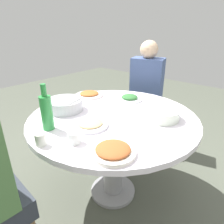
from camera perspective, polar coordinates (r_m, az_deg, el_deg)
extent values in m
plane|color=#4F5347|center=(1.89, 0.27, -21.78)|extent=(8.00, 8.00, 0.00)
cylinder|color=#99999E|center=(1.88, 0.27, -21.46)|extent=(0.38, 0.38, 0.03)
cylinder|color=#99999E|center=(1.65, 0.30, -12.78)|extent=(0.16, 0.16, 0.68)
cylinder|color=white|center=(1.47, 0.32, -1.53)|extent=(1.22, 1.22, 0.04)
cylinder|color=#B2B5BA|center=(1.57, -13.40, 2.01)|extent=(0.28, 0.28, 0.09)
ellipsoid|color=white|center=(1.57, -13.41, 2.16)|extent=(0.23, 0.23, 0.10)
cube|color=white|center=(1.51, -11.34, 3.24)|extent=(0.16, 0.09, 0.01)
cylinder|color=white|center=(1.43, 14.00, -0.50)|extent=(0.25, 0.25, 0.07)
cylinder|color=black|center=(1.44, 13.98, -0.75)|extent=(0.22, 0.22, 0.05)
cylinder|color=silver|center=(1.42, 14.10, 0.43)|extent=(0.02, 0.27, 0.01)
cylinder|color=white|center=(1.76, 5.08, 3.70)|extent=(0.21, 0.21, 0.02)
ellipsoid|color=#2F6A32|center=(1.75, 5.10, 4.33)|extent=(0.14, 0.14, 0.04)
cylinder|color=silver|center=(1.31, -6.24, -3.72)|extent=(0.23, 0.23, 0.02)
ellipsoid|color=#DDB777|center=(1.30, -6.26, -3.15)|extent=(0.16, 0.16, 0.03)
cylinder|color=white|center=(1.04, 0.31, -11.45)|extent=(0.24, 0.24, 0.02)
ellipsoid|color=#A95327|center=(1.02, 0.31, -10.60)|extent=(0.18, 0.18, 0.04)
cylinder|color=silver|center=(1.87, -6.53, 4.85)|extent=(0.25, 0.25, 0.02)
ellipsoid|color=#B05E29|center=(1.86, -6.55, 5.36)|extent=(0.17, 0.17, 0.03)
cylinder|color=#2B8B3E|center=(1.29, -18.22, -0.30)|extent=(0.07, 0.07, 0.22)
cylinder|color=#2B8B3E|center=(1.24, -19.07, 5.93)|extent=(0.03, 0.03, 0.08)
cylinder|color=white|center=(1.69, 13.68, 2.95)|extent=(0.07, 0.07, 0.06)
cylinder|color=silver|center=(1.16, -19.84, -7.40)|extent=(0.06, 0.06, 0.07)
cylinder|color=white|center=(1.13, -10.77, -7.16)|extent=(0.07, 0.07, 0.07)
cylinder|color=brown|center=(2.47, 9.09, -3.73)|extent=(0.32, 0.32, 0.45)
cube|color=#2D333D|center=(2.35, 9.53, 2.42)|extent=(0.42, 0.40, 0.12)
cube|color=#475C91|center=(2.26, 10.02, 9.27)|extent=(0.29, 0.38, 0.46)
sphere|color=beige|center=(2.21, 10.62, 17.21)|extent=(0.19, 0.19, 0.19)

